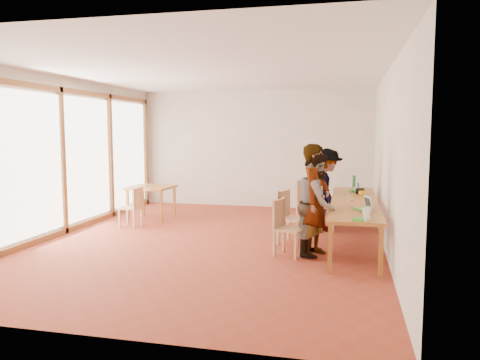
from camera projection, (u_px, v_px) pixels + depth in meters
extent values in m
plane|color=#983A24|center=(211.00, 241.00, 8.41)|extent=(8.00, 8.00, 0.00)
cube|color=silver|center=(255.00, 149.00, 12.12)|extent=(6.00, 0.10, 3.00)
cube|color=silver|center=(87.00, 183.00, 4.38)|extent=(6.00, 0.10, 3.00)
cube|color=silver|center=(388.00, 161.00, 7.57)|extent=(0.10, 8.00, 3.00)
cube|color=white|center=(62.00, 156.00, 8.92)|extent=(0.10, 8.00, 3.00)
cube|color=white|center=(210.00, 70.00, 8.09)|extent=(6.00, 8.00, 0.04)
cube|color=#AC7026|center=(354.00, 202.00, 8.25)|extent=(0.80, 4.00, 0.05)
cube|color=#AC7026|center=(330.00, 249.00, 6.48)|extent=(0.06, 0.06, 0.70)
cube|color=#AC7026|center=(337.00, 205.00, 10.24)|extent=(0.06, 0.06, 0.70)
cube|color=#AC7026|center=(381.00, 252.00, 6.33)|extent=(0.06, 0.06, 0.70)
cube|color=#AC7026|center=(369.00, 206.00, 10.09)|extent=(0.06, 0.06, 0.70)
cube|color=#AC7026|center=(151.00, 187.00, 10.39)|extent=(0.90, 0.90, 0.05)
cube|color=#AC7026|center=(128.00, 206.00, 10.14)|extent=(0.05, 0.05, 0.70)
cube|color=#AC7026|center=(143.00, 201.00, 10.90)|extent=(0.05, 0.05, 0.70)
cube|color=#AC7026|center=(161.00, 207.00, 9.96)|extent=(0.05, 0.05, 0.70)
cube|color=#AC7026|center=(174.00, 202.00, 10.72)|extent=(0.05, 0.05, 0.70)
cube|color=#E2AF71|center=(290.00, 229.00, 7.40)|extent=(0.52, 0.52, 0.04)
cube|color=#E2AF71|center=(279.00, 213.00, 7.47)|extent=(0.16, 0.41, 0.44)
cube|color=#E2AF71|center=(293.00, 219.00, 8.18)|extent=(0.57, 0.57, 0.04)
cube|color=#E2AF71|center=(283.00, 204.00, 8.27)|extent=(0.20, 0.42, 0.46)
cube|color=#E2AF71|center=(309.00, 204.00, 9.82)|extent=(0.53, 0.53, 0.04)
cube|color=#E2AF71|center=(300.00, 191.00, 9.88)|extent=(0.14, 0.44, 0.46)
cube|color=#E2AF71|center=(323.00, 206.00, 9.33)|extent=(0.49, 0.49, 0.05)
cube|color=#E2AF71|center=(312.00, 192.00, 9.35)|extent=(0.06, 0.48, 0.50)
cube|color=#E2AF71|center=(130.00, 208.00, 9.65)|extent=(0.40, 0.40, 0.04)
cube|color=#E2AF71|center=(138.00, 198.00, 9.57)|extent=(0.06, 0.39, 0.40)
imported|color=gray|center=(316.00, 200.00, 7.39)|extent=(0.60, 0.74, 1.78)
imported|color=gray|center=(317.00, 204.00, 7.44)|extent=(0.71, 0.87, 1.65)
imported|color=gray|center=(327.00, 190.00, 9.24)|extent=(0.81, 1.16, 1.63)
cube|color=green|center=(361.00, 219.00, 6.49)|extent=(0.23, 0.26, 0.02)
cube|color=white|center=(366.00, 214.00, 6.43)|extent=(0.13, 0.21, 0.18)
cube|color=green|center=(363.00, 209.00, 7.27)|extent=(0.28, 0.32, 0.03)
cube|color=white|center=(369.00, 203.00, 7.28)|extent=(0.16, 0.26, 0.22)
cube|color=green|center=(355.00, 191.00, 9.48)|extent=(0.22, 0.28, 0.03)
cube|color=white|center=(359.00, 187.00, 9.46)|extent=(0.12, 0.24, 0.20)
imported|color=#F2A50D|center=(362.00, 193.00, 8.84)|extent=(0.12, 0.12, 0.10)
cylinder|color=#1D692F|center=(354.00, 182.00, 9.98)|extent=(0.07, 0.07, 0.28)
cylinder|color=silver|center=(371.00, 210.00, 7.06)|extent=(0.07, 0.07, 0.09)
cylinder|color=white|center=(355.00, 189.00, 9.73)|extent=(0.08, 0.08, 0.06)
cube|color=#CA3C5B|center=(352.00, 200.00, 8.24)|extent=(0.05, 0.10, 0.01)
cube|color=black|center=(360.00, 191.00, 9.23)|extent=(0.16, 0.26, 0.09)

